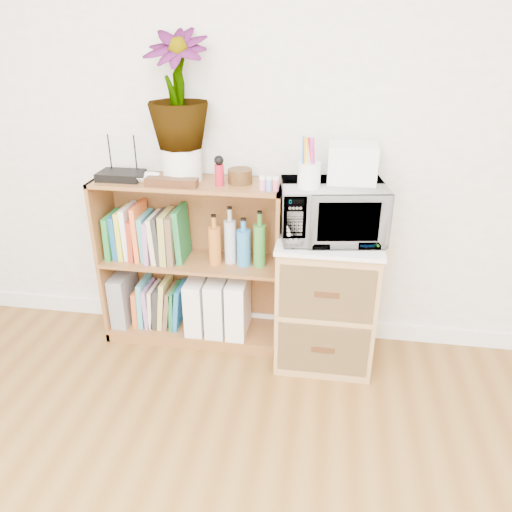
# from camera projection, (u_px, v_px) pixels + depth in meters

# --- Properties ---
(skirting_board) EXTENTS (4.00, 0.02, 0.10)m
(skirting_board) POSITION_uv_depth(u_px,v_px,m) (258.00, 320.00, 3.03)
(skirting_board) COLOR white
(skirting_board) RESTS_ON ground
(bookshelf) EXTENTS (1.00, 0.30, 0.95)m
(bookshelf) POSITION_uv_depth(u_px,v_px,m) (192.00, 264.00, 2.78)
(bookshelf) COLOR brown
(bookshelf) RESTS_ON ground
(wicker_unit) EXTENTS (0.50, 0.45, 0.70)m
(wicker_unit) POSITION_uv_depth(u_px,v_px,m) (326.00, 300.00, 2.66)
(wicker_unit) COLOR #9E7542
(wicker_unit) RESTS_ON ground
(microwave) EXTENTS (0.54, 0.41, 0.27)m
(microwave) POSITION_uv_depth(u_px,v_px,m) (332.00, 211.00, 2.43)
(microwave) COLOR white
(microwave) RESTS_ON wicker_unit
(pen_cup) EXTENTS (0.11, 0.11, 0.12)m
(pen_cup) POSITION_uv_depth(u_px,v_px,m) (309.00, 175.00, 2.31)
(pen_cup) COLOR white
(pen_cup) RESTS_ON microwave
(small_appliance) EXTENTS (0.23, 0.19, 0.18)m
(small_appliance) POSITION_uv_depth(u_px,v_px,m) (352.00, 163.00, 2.38)
(small_appliance) COLOR white
(small_appliance) RESTS_ON microwave
(router) EXTENTS (0.23, 0.15, 0.04)m
(router) POSITION_uv_depth(u_px,v_px,m) (121.00, 175.00, 2.59)
(router) COLOR black
(router) RESTS_ON bookshelf
(white_bowl) EXTENTS (0.13, 0.13, 0.03)m
(white_bowl) POSITION_uv_depth(u_px,v_px,m) (146.00, 178.00, 2.57)
(white_bowl) COLOR white
(white_bowl) RESTS_ON bookshelf
(plant_pot) EXTENTS (0.20, 0.20, 0.17)m
(plant_pot) POSITION_uv_depth(u_px,v_px,m) (182.00, 164.00, 2.56)
(plant_pot) COLOR white
(plant_pot) RESTS_ON bookshelf
(potted_plant) EXTENTS (0.31, 0.31, 0.55)m
(potted_plant) POSITION_uv_depth(u_px,v_px,m) (177.00, 90.00, 2.40)
(potted_plant) COLOR #437C31
(potted_plant) RESTS_ON plant_pot
(trinket_box) EXTENTS (0.26, 0.07, 0.04)m
(trinket_box) POSITION_uv_depth(u_px,v_px,m) (172.00, 182.00, 2.48)
(trinket_box) COLOR #321B0D
(trinket_box) RESTS_ON bookshelf
(kokeshi_doll) EXTENTS (0.05, 0.05, 0.10)m
(kokeshi_doll) POSITION_uv_depth(u_px,v_px,m) (219.00, 175.00, 2.49)
(kokeshi_doll) COLOR #A71429
(kokeshi_doll) RESTS_ON bookshelf
(wooden_bowl) EXTENTS (0.12, 0.12, 0.07)m
(wooden_bowl) POSITION_uv_depth(u_px,v_px,m) (240.00, 176.00, 2.53)
(wooden_bowl) COLOR #37220F
(wooden_bowl) RESTS_ON bookshelf
(paint_jars) EXTENTS (0.11, 0.04, 0.06)m
(paint_jars) POSITION_uv_depth(u_px,v_px,m) (269.00, 185.00, 2.42)
(paint_jars) COLOR pink
(paint_jars) RESTS_ON bookshelf
(file_box) EXTENTS (0.09, 0.24, 0.31)m
(file_box) POSITION_uv_depth(u_px,v_px,m) (124.00, 297.00, 2.94)
(file_box) COLOR gray
(file_box) RESTS_ON bookshelf
(magazine_holder_left) EXTENTS (0.10, 0.25, 0.32)m
(magazine_holder_left) POSITION_uv_depth(u_px,v_px,m) (198.00, 303.00, 2.87)
(magazine_holder_left) COLOR white
(magazine_holder_left) RESTS_ON bookshelf
(magazine_holder_mid) EXTENTS (0.10, 0.26, 0.33)m
(magazine_holder_mid) POSITION_uv_depth(u_px,v_px,m) (218.00, 304.00, 2.85)
(magazine_holder_mid) COLOR white
(magazine_holder_mid) RESTS_ON bookshelf
(magazine_holder_right) EXTENTS (0.11, 0.27, 0.33)m
(magazine_holder_right) POSITION_uv_depth(u_px,v_px,m) (238.00, 305.00, 2.83)
(magazine_holder_right) COLOR white
(magazine_holder_right) RESTS_ON bookshelf
(cookbooks) EXTENTS (0.43, 0.20, 0.31)m
(cookbooks) POSITION_uv_depth(u_px,v_px,m) (148.00, 235.00, 2.74)
(cookbooks) COLOR #217B31
(cookbooks) RESTS_ON bookshelf
(liquor_bottles) EXTENTS (0.31, 0.07, 0.31)m
(liquor_bottles) POSITION_uv_depth(u_px,v_px,m) (238.00, 239.00, 2.67)
(liquor_bottles) COLOR #B76422
(liquor_bottles) RESTS_ON bookshelf
(lower_books) EXTENTS (0.29, 0.19, 0.30)m
(lower_books) POSITION_uv_depth(u_px,v_px,m) (160.00, 303.00, 2.92)
(lower_books) COLOR #C75A23
(lower_books) RESTS_ON bookshelf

